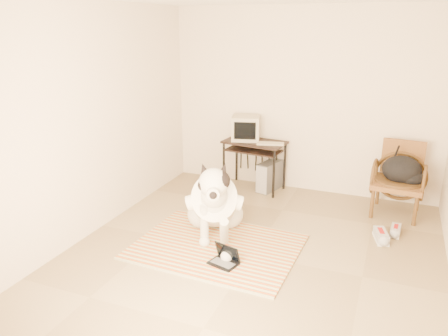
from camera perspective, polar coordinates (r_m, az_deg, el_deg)
The scene contains 15 objects.
floor at distance 4.94m, azimuth 3.75°, elevation -11.28°, with size 4.50×4.50×0.00m, color #907C58.
wall_back at distance 6.57m, azimuth 10.25°, elevation 8.52°, with size 4.50×4.50×0.00m, color beige.
wall_front at distance 2.51m, azimuth -12.12°, elevation -7.91°, with size 4.50×4.50×0.00m, color beige.
wall_left at distance 5.37m, azimuth -16.74°, elevation 5.87°, with size 4.50×4.50×0.00m, color beige.
rug at distance 5.08m, azimuth -0.99°, elevation -10.22°, with size 1.87×1.45×0.02m.
dog at distance 5.18m, azimuth -1.19°, elevation -4.65°, with size 0.84×1.28×1.05m.
laptop at distance 4.72m, azimuth 0.13°, elevation -11.75°, with size 0.34×0.28×0.21m.
computer_desk at distance 6.60m, azimuth 3.97°, elevation 2.59°, with size 0.96×0.61×0.76m.
crt_monitor at distance 6.63m, azimuth 2.88°, elevation 5.26°, with size 0.49×0.48×0.36m.
desk_keyboard at distance 6.42m, azimuth 6.08°, elevation 3.19°, with size 0.39×0.14×0.03m, color #B4A98D.
pc_tower at distance 6.70m, azimuth 5.96°, elevation -1.06°, with size 0.32×0.51×0.44m.
rattan_chair at distance 6.23m, azimuth 21.87°, elevation -1.32°, with size 0.68×0.66×0.96m.
backpack at distance 6.14m, azimuth 22.38°, elevation -0.37°, with size 0.53×0.41×0.37m.
sneaker_left at distance 5.54m, azimuth 19.81°, elevation -8.37°, with size 0.21×0.35×0.12m.
sneaker_right at distance 5.75m, azimuth 21.48°, elevation -7.65°, with size 0.13×0.29×0.10m.
Camera 1 is at (1.30, -4.09, 2.45)m, focal length 35.00 mm.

